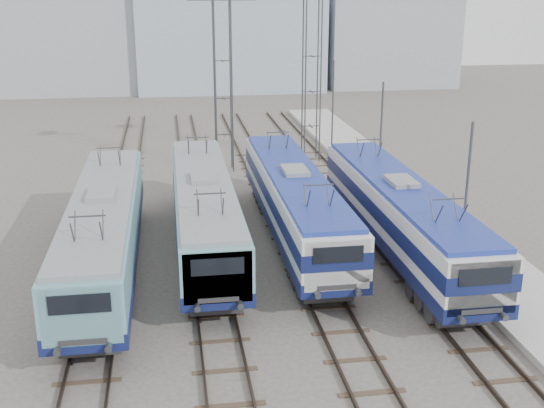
{
  "coord_description": "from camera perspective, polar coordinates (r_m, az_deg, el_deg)",
  "views": [
    {
      "loc": [
        -3.72,
        -23.99,
        12.36
      ],
      "look_at": [
        1.03,
        7.0,
        2.22
      ],
      "focal_mm": 45.0,
      "sensor_mm": 36.0,
      "label": 1
    }
  ],
  "objects": [
    {
      "name": "locomotive_center_left",
      "position": [
        32.57,
        -5.69,
        -0.38
      ],
      "size": [
        2.77,
        17.47,
        3.29
      ],
      "color": "#101747",
      "rests_on": "ground"
    },
    {
      "name": "mast_front",
      "position": [
        30.1,
        15.89,
        0.1
      ],
      "size": [
        0.12,
        0.12,
        7.0
      ],
      "primitive_type": "cylinder",
      "color": "#3F4247",
      "rests_on": "ground"
    },
    {
      "name": "mast_mid",
      "position": [
        40.91,
        9.07,
        5.19
      ],
      "size": [
        0.12,
        0.12,
        7.0
      ],
      "primitive_type": "cylinder",
      "color": "#3F4247",
      "rests_on": "ground"
    },
    {
      "name": "catenary_tower_east",
      "position": [
        49.4,
        3.35,
        11.25
      ],
      "size": [
        4.5,
        1.2,
        12.0
      ],
      "color": "#3F4247",
      "rests_on": "ground"
    },
    {
      "name": "locomotive_far_right",
      "position": [
        32.2,
        10.73,
        -0.68
      ],
      "size": [
        2.8,
        17.7,
        3.33
      ],
      "color": "#101747",
      "rests_on": "ground"
    },
    {
      "name": "catenary_tower_west",
      "position": [
        46.49,
        -4.14,
        10.82
      ],
      "size": [
        4.5,
        1.2,
        12.0
      ],
      "color": "#3F4247",
      "rests_on": "ground"
    },
    {
      "name": "locomotive_far_left",
      "position": [
        30.54,
        -13.91,
        -2.02
      ],
      "size": [
        2.82,
        17.81,
        3.35
      ],
      "color": "#101747",
      "rests_on": "ground"
    },
    {
      "name": "platform",
      "position": [
        36.96,
        13.96,
        -1.92
      ],
      "size": [
        4.0,
        70.0,
        0.3
      ],
      "primitive_type": "cube",
      "color": "#9E9E99",
      "rests_on": "ground"
    },
    {
      "name": "building_west",
      "position": [
        86.77,
        -15.97,
        13.72
      ],
      "size": [
        18.0,
        12.0,
        14.0
      ],
      "primitive_type": "cube",
      "color": "#9096A0",
      "rests_on": "ground"
    },
    {
      "name": "mast_rear",
      "position": [
        52.24,
        5.1,
        8.09
      ],
      "size": [
        0.12,
        0.12,
        7.0
      ],
      "primitive_type": "cylinder",
      "color": "#3F4247",
      "rests_on": "ground"
    },
    {
      "name": "building_east",
      "position": [
        90.57,
        9.39,
        13.67
      ],
      "size": [
        16.0,
        12.0,
        12.0
      ],
      "primitive_type": "cube",
      "color": "#9096A0",
      "rests_on": "ground"
    },
    {
      "name": "building_center",
      "position": [
        86.4,
        -3.72,
        15.66
      ],
      "size": [
        22.0,
        14.0,
        18.0
      ],
      "primitive_type": "cube",
      "color": "#94A2B4",
      "rests_on": "ground"
    },
    {
      "name": "ground",
      "position": [
        27.24,
        0.09,
        -9.06
      ],
      "size": [
        160.0,
        160.0,
        0.0
      ],
      "primitive_type": "plane",
      "color": "#514C47"
    },
    {
      "name": "safety_cone",
      "position": [
        31.75,
        18.43,
        -4.79
      ],
      "size": [
        0.35,
        0.35,
        0.6
      ],
      "primitive_type": "cone",
      "color": "#E45716",
      "rests_on": "platform"
    },
    {
      "name": "locomotive_center_right",
      "position": [
        33.52,
        1.95,
        0.37
      ],
      "size": [
        2.79,
        17.64,
        3.32
      ],
      "color": "#101747",
      "rests_on": "ground"
    }
  ]
}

